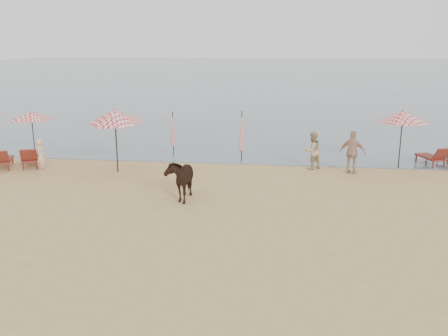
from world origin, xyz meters
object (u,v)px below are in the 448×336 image
object	(u,v)px
umbrella_open_left_b	(115,116)
cow	(180,178)
lounger_cluster_right	(445,156)
beachgoer_right_a	(312,151)
beachgoer_left	(41,156)
umbrella_open_right	(403,116)
lounger_cluster_left	(16,158)
umbrella_open_left_a	(31,115)
beachgoer_right_b	(353,152)
umbrella_closed_right	(242,131)
umbrella_closed_left	(173,129)

from	to	relation	value
umbrella_open_left_b	cow	bearing A→B (deg)	-49.48
lounger_cluster_right	umbrella_open_left_b	size ratio (longest dim) A/B	0.82
beachgoer_right_a	beachgoer_left	bearing A→B (deg)	-25.09
cow	beachgoer_right_a	bearing A→B (deg)	43.34
lounger_cluster_right	umbrella_open_right	xyz separation A→B (m)	(-2.16, -0.87, 1.84)
lounger_cluster_left	umbrella_open_left_a	size ratio (longest dim) A/B	1.06
lounger_cluster_left	lounger_cluster_right	size ratio (longest dim) A/B	1.04
cow	beachgoer_right_b	xyz separation A→B (m)	(6.41, 4.27, 0.15)
umbrella_open_left_b	umbrella_closed_right	xyz separation A→B (m)	(5.07, 2.38, -0.94)
lounger_cluster_right	umbrella_open_left_a	bearing A→B (deg)	162.13
umbrella_open_left_a	beachgoer_right_b	world-z (taller)	umbrella_open_left_a
umbrella_open_right	beachgoer_right_a	distance (m)	4.06
umbrella_open_right	beachgoer_right_a	xyz separation A→B (m)	(-3.75, -0.48, -1.47)
umbrella_open_left_b	cow	xyz separation A→B (m)	(3.42, -3.35, -1.64)
umbrella_closed_left	umbrella_open_left_b	bearing A→B (deg)	-117.79
beachgoer_right_a	umbrella_open_left_b	bearing A→B (deg)	-25.71
umbrella_closed_left	beachgoer_right_a	xyz separation A→B (m)	(6.51, -1.72, -0.51)
beachgoer_right_a	umbrella_open_right	bearing A→B (deg)	151.17
lounger_cluster_left	umbrella_open_left_b	size ratio (longest dim) A/B	0.85
umbrella_open_right	beachgoer_right_a	bearing A→B (deg)	178.42
lounger_cluster_right	umbrella_closed_right	world-z (taller)	umbrella_closed_right
umbrella_closed_right	beachgoer_right_a	world-z (taller)	umbrella_closed_right
lounger_cluster_right	umbrella_closed_right	distance (m)	9.11
umbrella_open_left_b	umbrella_closed_left	xyz separation A→B (m)	(1.70, 3.23, -1.06)
umbrella_open_left_a	beachgoer_left	world-z (taller)	umbrella_open_left_a
umbrella_open_left_b	umbrella_closed_left	distance (m)	3.80
beachgoer_left	umbrella_closed_right	bearing A→B (deg)	-126.49
lounger_cluster_right	beachgoer_right_b	bearing A→B (deg)	-174.99
lounger_cluster_right	cow	bearing A→B (deg)	-169.19
cow	beachgoer_right_a	world-z (taller)	beachgoer_right_a
cow	beachgoer_left	distance (m)	6.99
beachgoer_right_b	lounger_cluster_right	bearing A→B (deg)	-137.26
umbrella_closed_left	beachgoer_right_b	world-z (taller)	umbrella_closed_left
umbrella_closed_right	beachgoer_right_b	bearing A→B (deg)	-17.10
umbrella_open_left_a	cow	size ratio (longest dim) A/B	1.23
umbrella_closed_right	beachgoer_right_a	size ratio (longest dim) A/B	1.45
umbrella_open_left_a	beachgoer_right_a	world-z (taller)	umbrella_open_left_a
cow	beachgoer_right_b	bearing A→B (deg)	31.59
umbrella_closed_left	beachgoer_right_b	bearing A→B (deg)	-15.83
lounger_cluster_left	cow	xyz separation A→B (m)	(7.97, -3.36, 0.30)
cow	beachgoer_right_b	world-z (taller)	beachgoer_right_b
umbrella_open_left_b	umbrella_closed_right	distance (m)	5.68
umbrella_open_right	umbrella_closed_right	bearing A→B (deg)	167.84
beachgoer_right_b	umbrella_closed_left	bearing A→B (deg)	2.60
lounger_cluster_left	cow	distance (m)	8.66
umbrella_open_left_b	beachgoer_right_b	world-z (taller)	umbrella_open_left_b
lounger_cluster_left	umbrella_open_right	xyz separation A→B (m)	(16.51, 1.97, 1.84)
umbrella_open_left_a	beachgoer_right_a	xyz separation A→B (m)	(13.15, -0.87, -1.17)
umbrella_open_left_b	umbrella_open_right	bearing A→B (deg)	4.29
umbrella_closed_right	cow	xyz separation A→B (m)	(-1.65, -5.73, -0.70)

